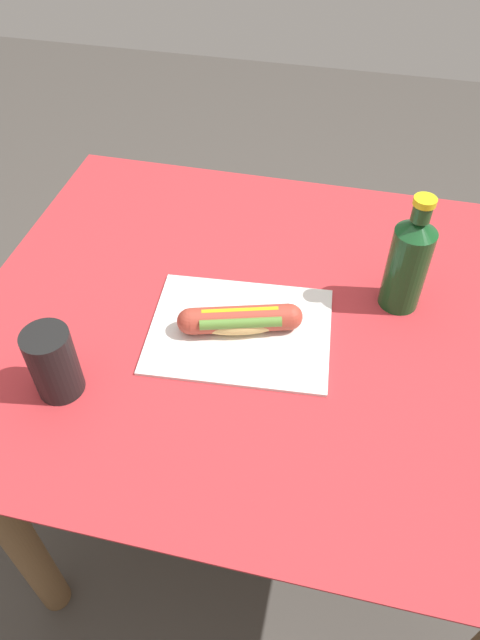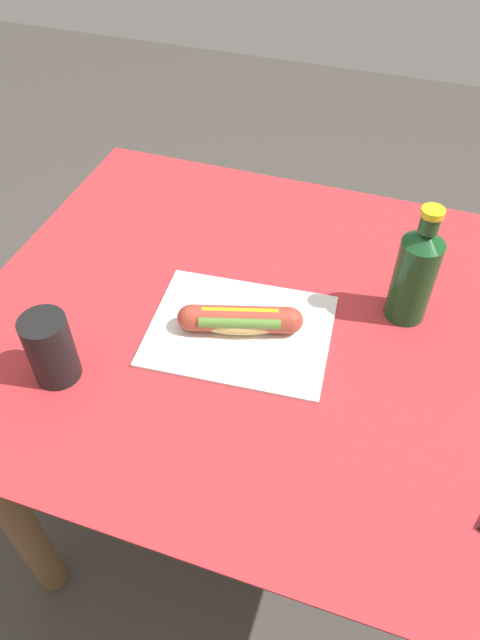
{
  "view_description": "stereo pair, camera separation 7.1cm",
  "coord_description": "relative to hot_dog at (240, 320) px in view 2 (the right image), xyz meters",
  "views": [
    {
      "loc": [
        -0.09,
        0.75,
        1.57
      ],
      "look_at": [
        0.07,
        0.05,
        0.81
      ],
      "focal_mm": 32.52,
      "sensor_mm": 36.0,
      "label": 1
    },
    {
      "loc": [
        -0.16,
        0.73,
        1.57
      ],
      "look_at": [
        0.07,
        0.05,
        0.81
      ],
      "focal_mm": 32.52,
      "sensor_mm": 36.0,
      "label": 2
    }
  ],
  "objects": [
    {
      "name": "ground_plane",
      "position": [
        -0.07,
        -0.05,
        -0.81
      ],
      "size": [
        6.0,
        6.0,
        0.0
      ],
      "primitive_type": "plane",
      "color": "#47423D",
      "rests_on": "ground"
    },
    {
      "name": "drinking_cup",
      "position": [
        0.26,
        0.19,
        0.03
      ],
      "size": [
        0.08,
        0.08,
        0.13
      ],
      "primitive_type": "cylinder",
      "color": "black",
      "rests_on": "dining_table"
    },
    {
      "name": "paper_wrapper",
      "position": [
        0.0,
        -0.0,
        -0.03
      ],
      "size": [
        0.35,
        0.28,
        0.01
      ],
      "primitive_type": "cube",
      "rotation": [
        0.0,
        0.0,
        0.08
      ],
      "color": "silver",
      "rests_on": "dining_table"
    },
    {
      "name": "soda_bottle",
      "position": [
        -0.28,
        -0.14,
        0.07
      ],
      "size": [
        0.08,
        0.08,
        0.24
      ],
      "color": "#14471E",
      "rests_on": "dining_table"
    },
    {
      "name": "dining_table",
      "position": [
        -0.07,
        -0.05,
        -0.17
      ],
      "size": [
        1.18,
        0.94,
        0.78
      ],
      "color": "brown",
      "rests_on": "ground"
    },
    {
      "name": "hot_dog",
      "position": [
        0.0,
        0.0,
        0.0
      ],
      "size": [
        0.22,
        0.1,
        0.05
      ],
      "color": "#DBB26B",
      "rests_on": "paper_wrapper"
    }
  ]
}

